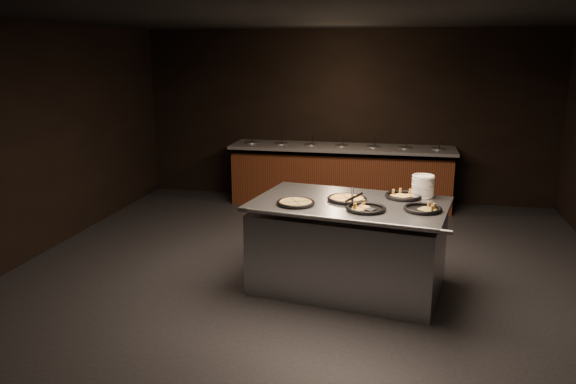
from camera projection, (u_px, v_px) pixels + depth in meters
name	position (u px, v px, depth m)	size (l,w,h in m)	color
room	(305.00, 159.00, 5.79)	(7.02, 8.02, 2.92)	black
salad_bar	(341.00, 179.00, 9.42)	(3.70, 0.83, 1.18)	#532C13
serving_counter	(348.00, 247.00, 6.08)	(2.21, 1.62, 0.97)	silver
plate_stack	(423.00, 186.00, 6.14)	(0.24, 0.24, 0.24)	white
pan_veggie_whole	(296.00, 203.00, 5.85)	(0.40, 0.40, 0.04)	black
pan_cheese_whole	(347.00, 199.00, 6.01)	(0.42, 0.42, 0.04)	black
pan_cheese_slices_a	(403.00, 196.00, 6.13)	(0.40, 0.40, 0.04)	black
pan_cheese_slices_b	(366.00, 208.00, 5.65)	(0.41, 0.41, 0.04)	black
pan_veggie_slices	(423.00, 209.00, 5.63)	(0.38, 0.38, 0.04)	black
server_left	(352.00, 197.00, 5.85)	(0.11, 0.34, 0.16)	silver
server_right	(358.00, 201.00, 5.68)	(0.33, 0.23, 0.18)	silver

